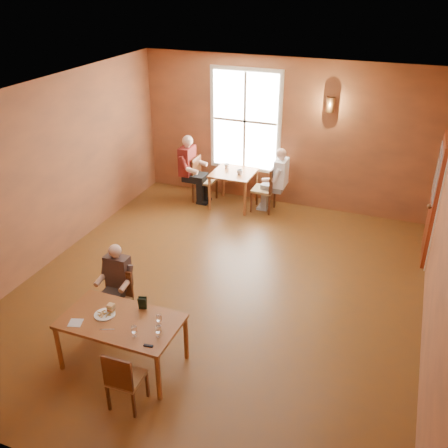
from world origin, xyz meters
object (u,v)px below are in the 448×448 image
(chair_diner_main, at_px, (116,300))
(diner_main, at_px, (114,292))
(chair_diner_white, at_px, (263,188))
(chair_diner_maroon, at_px, (205,180))
(main_table, at_px, (123,342))
(diner_maroon, at_px, (203,170))
(second_table, at_px, (233,189))
(chair_empty, at_px, (126,377))
(diner_white, at_px, (265,181))

(chair_diner_main, relative_size, diner_main, 0.72)
(chair_diner_white, bearing_deg, diner_main, 169.63)
(chair_diner_maroon, bearing_deg, main_table, 11.50)
(chair_diner_white, height_order, chair_diner_maroon, same)
(diner_maroon, bearing_deg, second_table, 90.00)
(chair_empty, xyz_separation_m, chair_diner_white, (-0.09, 5.51, 0.08))
(diner_main, height_order, chair_empty, diner_main)
(chair_diner_main, distance_m, second_table, 4.30)
(diner_main, relative_size, chair_empty, 1.38)
(chair_diner_white, bearing_deg, chair_empty, -179.02)
(second_table, height_order, chair_diner_maroon, chair_diner_maroon)
(chair_empty, bearing_deg, diner_white, 88.78)
(diner_white, height_order, chair_diner_maroon, diner_white)
(main_table, relative_size, chair_diner_white, 1.52)
(chair_diner_white, distance_m, diner_white, 0.17)
(second_table, distance_m, diner_white, 0.73)
(chair_diner_main, xyz_separation_m, chair_empty, (0.89, -1.21, 0.00))
(diner_main, distance_m, diner_white, 4.41)
(chair_diner_maroon, relative_size, diner_maroon, 0.69)
(chair_diner_white, relative_size, diner_white, 0.74)
(diner_white, relative_size, chair_diner_maroon, 1.35)
(chair_empty, relative_size, chair_diner_maroon, 0.84)
(chair_diner_main, distance_m, chair_diner_maroon, 4.33)
(chair_diner_white, distance_m, diner_maroon, 1.35)
(chair_diner_main, bearing_deg, chair_diner_maroon, -83.28)
(chair_diner_white, xyz_separation_m, chair_diner_maroon, (-1.30, 0.00, 0.00))
(second_table, bearing_deg, chair_diner_white, 0.00)
(second_table, height_order, diner_white, diner_white)
(chair_empty, bearing_deg, main_table, 123.02)
(diner_white, distance_m, chair_diner_maroon, 1.34)
(diner_white, bearing_deg, second_table, 90.00)
(main_table, relative_size, diner_main, 1.31)
(diner_main, distance_m, chair_empty, 1.48)
(chair_empty, bearing_deg, chair_diner_main, 124.48)
(chair_diner_main, distance_m, chair_empty, 1.50)
(main_table, xyz_separation_m, chair_diner_white, (0.29, 4.95, 0.14))
(chair_empty, relative_size, diner_maroon, 0.58)
(main_table, relative_size, chair_diner_main, 1.82)
(main_table, relative_size, diner_maroon, 1.05)
(chair_diner_main, height_order, chair_empty, chair_empty)
(diner_maroon, bearing_deg, main_table, 11.83)
(second_table, distance_m, chair_diner_white, 0.66)
(main_table, height_order, chair_empty, chair_empty)
(main_table, xyz_separation_m, chair_empty, (0.39, -0.56, 0.06))
(chair_diner_maroon, bearing_deg, chair_diner_main, 6.72)
(diner_white, bearing_deg, chair_diner_maroon, 90.00)
(chair_diner_main, distance_m, chair_diner_white, 4.37)
(second_table, distance_m, diner_maroon, 0.75)
(main_table, distance_m, diner_maroon, 5.07)
(chair_empty, xyz_separation_m, chair_diner_maroon, (-1.39, 5.51, 0.08))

